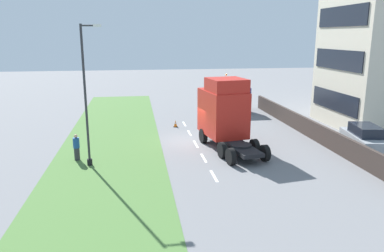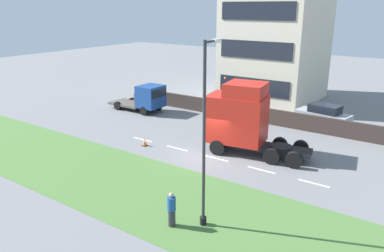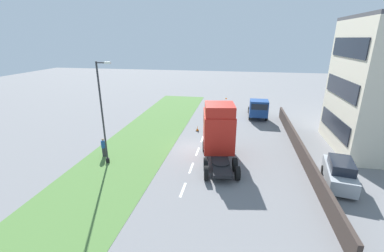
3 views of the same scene
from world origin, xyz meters
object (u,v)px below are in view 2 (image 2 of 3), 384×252
object	(u,v)px
lamp_post	(205,145)
traffic_cone_lead	(145,142)
flatbed_truck	(147,98)
lorry_cab	(240,118)
parked_car	(323,116)
pedestrian	(172,210)

from	to	relation	value
lamp_post	traffic_cone_lead	distance (m)	11.41
flatbed_truck	lamp_post	bearing A→B (deg)	48.68
lorry_cab	lamp_post	xyz separation A→B (m)	(-8.88, -2.86, 1.47)
lorry_cab	lamp_post	bearing A→B (deg)	-171.28
flatbed_truck	parked_car	bearing A→B (deg)	107.43
flatbed_truck	lamp_post	size ratio (longest dim) A/B	0.68
lamp_post	flatbed_truck	bearing A→B (deg)	48.54
lamp_post	parked_car	bearing A→B (deg)	-0.77
lamp_post	traffic_cone_lead	world-z (taller)	lamp_post
traffic_cone_lead	lorry_cab	bearing A→B (deg)	-65.39
flatbed_truck	pedestrian	bearing A→B (deg)	44.37
pedestrian	lamp_post	bearing A→B (deg)	-49.15
flatbed_truck	pedestrian	distance (m)	19.51
lorry_cab	lamp_post	distance (m)	9.45
flatbed_truck	parked_car	xyz separation A→B (m)	(4.66, -14.96, -0.42)
lorry_cab	flatbed_truck	world-z (taller)	lorry_cab
lorry_cab	flatbed_truck	distance (m)	12.60
lorry_cab	pedestrian	distance (m)	10.13
flatbed_truck	pedestrian	world-z (taller)	flatbed_truck
parked_car	pedestrian	world-z (taller)	parked_car
lorry_cab	parked_car	distance (m)	9.43
parked_car	pedestrian	bearing A→B (deg)	-174.42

